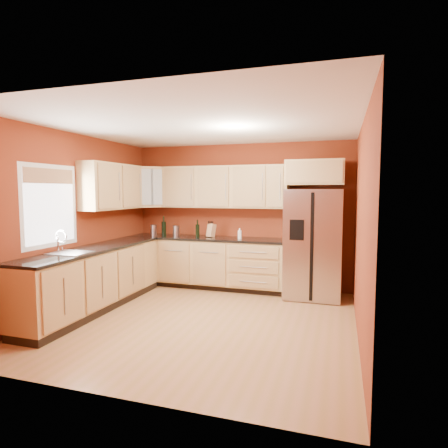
{
  "coord_description": "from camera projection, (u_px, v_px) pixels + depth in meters",
  "views": [
    {
      "loc": [
        1.77,
        -4.62,
        1.75
      ],
      "look_at": [
        0.04,
        0.9,
        1.24
      ],
      "focal_mm": 30.0,
      "sensor_mm": 36.0,
      "label": 1
    }
  ],
  "objects": [
    {
      "name": "wine_bottle_b",
      "position": [
        164.0,
        226.0,
        6.93
      ],
      "size": [
        0.11,
        0.11,
        0.37
      ],
      "primitive_type": null,
      "rotation": [
        0.0,
        0.0,
        -0.43
      ],
      "color": "black",
      "rests_on": "countertop_back"
    },
    {
      "name": "countertop_left",
      "position": [
        93.0,
        249.0,
        5.49
      ],
      "size": [
        0.62,
        2.8,
        0.04
      ],
      "primitive_type": "cube",
      "color": "black",
      "rests_on": "base_cabinets_left"
    },
    {
      "name": "countertop_back",
      "position": [
        206.0,
        238.0,
        6.76
      ],
      "size": [
        2.9,
        0.62,
        0.04
      ],
      "primitive_type": "cube",
      "color": "black",
      "rests_on": "base_cabinets_back"
    },
    {
      "name": "wall_right",
      "position": [
        361.0,
        230.0,
        4.36
      ],
      "size": [
        0.04,
        4.0,
        2.6
      ],
      "primitive_type": "cube",
      "color": "maroon",
      "rests_on": "floor"
    },
    {
      "name": "wall_back",
      "position": [
        240.0,
        216.0,
        6.86
      ],
      "size": [
        4.0,
        0.04,
        2.6
      ],
      "primitive_type": "cube",
      "color": "maroon",
      "rests_on": "floor"
    },
    {
      "name": "refrigerator",
      "position": [
        313.0,
        244.0,
        6.13
      ],
      "size": [
        0.9,
        0.75,
        1.78
      ],
      "primitive_type": "cube",
      "color": "#A5A5A9",
      "rests_on": "floor"
    },
    {
      "name": "wall_front",
      "position": [
        113.0,
        246.0,
        3.05
      ],
      "size": [
        4.0,
        0.04,
        2.6
      ],
      "primitive_type": "cube",
      "color": "maroon",
      "rests_on": "floor"
    },
    {
      "name": "wall_left",
      "position": [
        75.0,
        221.0,
        5.55
      ],
      "size": [
        0.04,
        4.0,
        2.6
      ],
      "primitive_type": "cube",
      "color": "maroon",
      "rests_on": "floor"
    },
    {
      "name": "floor",
      "position": [
        201.0,
        320.0,
        5.07
      ],
      "size": [
        4.0,
        4.0,
        0.0
      ],
      "primitive_type": "plane",
      "color": "#A87941",
      "rests_on": "ground"
    },
    {
      "name": "sink_faucet",
      "position": [
        69.0,
        242.0,
        5.0
      ],
      "size": [
        0.5,
        0.42,
        0.3
      ],
      "primitive_type": null,
      "color": "silver",
      "rests_on": "countertop_left"
    },
    {
      "name": "wine_bottle_a",
      "position": [
        197.0,
        228.0,
        6.75
      ],
      "size": [
        0.07,
        0.07,
        0.32
      ],
      "primitive_type": null,
      "rotation": [
        0.0,
        0.0,
        0.05
      ],
      "color": "black",
      "rests_on": "countertop_back"
    },
    {
      "name": "ceiling",
      "position": [
        200.0,
        125.0,
        4.84
      ],
      "size": [
        4.0,
        4.0,
        0.0
      ],
      "primitive_type": "plane",
      "color": "white",
      "rests_on": "wall_back"
    },
    {
      "name": "upper_cabinets_left",
      "position": [
        112.0,
        187.0,
        6.14
      ],
      "size": [
        0.33,
        1.35,
        0.75
      ],
      "primitive_type": "cube",
      "color": "tan",
      "rests_on": "wall_left"
    },
    {
      "name": "base_cabinets_back",
      "position": [
        206.0,
        263.0,
        6.81
      ],
      "size": [
        2.9,
        0.6,
        0.88
      ],
      "primitive_type": "cube",
      "color": "tan",
      "rests_on": "floor"
    },
    {
      "name": "base_cabinets_left",
      "position": [
        94.0,
        280.0,
        5.53
      ],
      "size": [
        0.6,
        2.8,
        0.88
      ],
      "primitive_type": "cube",
      "color": "tan",
      "rests_on": "floor"
    },
    {
      "name": "canister_left",
      "position": [
        154.0,
        230.0,
        7.04
      ],
      "size": [
        0.15,
        0.15,
        0.2
      ],
      "primitive_type": "cylinder",
      "rotation": [
        0.0,
        0.0,
        0.33
      ],
      "color": "#A5A5A9",
      "rests_on": "countertop_back"
    },
    {
      "name": "window",
      "position": [
        50.0,
        206.0,
        5.04
      ],
      "size": [
        0.03,
        0.9,
        1.0
      ],
      "primitive_type": "cube",
      "color": "white",
      "rests_on": "wall_left"
    },
    {
      "name": "knife_block",
      "position": [
        211.0,
        230.0,
        6.77
      ],
      "size": [
        0.15,
        0.15,
        0.24
      ],
      "primitive_type": "cube",
      "rotation": [
        0.0,
        0.0,
        -0.42
      ],
      "color": "tan",
      "rests_on": "countertop_back"
    },
    {
      "name": "canister_right",
      "position": [
        176.0,
        231.0,
        6.86
      ],
      "size": [
        0.15,
        0.15,
        0.2
      ],
      "primitive_type": "cylinder",
      "rotation": [
        0.0,
        0.0,
        0.33
      ],
      "color": "#A5A5A9",
      "rests_on": "countertop_back"
    },
    {
      "name": "over_fridge_cabinet",
      "position": [
        315.0,
        173.0,
        6.1
      ],
      "size": [
        0.92,
        0.6,
        0.4
      ],
      "primitive_type": "cube",
      "color": "tan",
      "rests_on": "wall_back"
    },
    {
      "name": "corner_upper_cabinet",
      "position": [
        149.0,
        187.0,
        6.99
      ],
      "size": [
        0.67,
        0.67,
        0.75
      ],
      "primitive_type": "cube",
      "rotation": [
        0.0,
        0.0,
        0.79
      ],
      "color": "tan",
      "rests_on": "wall_back"
    },
    {
      "name": "soap_dispenser",
      "position": [
        240.0,
        234.0,
        6.49
      ],
      "size": [
        0.08,
        0.08,
        0.19
      ],
      "primitive_type": "cylinder",
      "rotation": [
        0.0,
        0.0,
        -0.22
      ],
      "color": "white",
      "rests_on": "countertop_back"
    },
    {
      "name": "upper_cabinets_back",
      "position": [
        224.0,
        187.0,
        6.73
      ],
      "size": [
        2.3,
        0.33,
        0.75
      ],
      "primitive_type": "cube",
      "color": "tan",
      "rests_on": "wall_back"
    }
  ]
}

